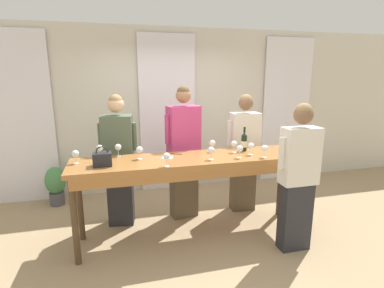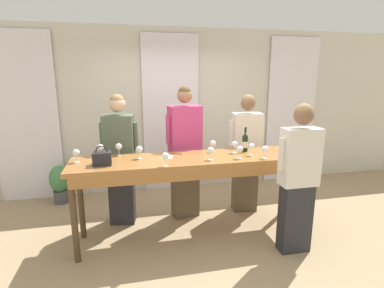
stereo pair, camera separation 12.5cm
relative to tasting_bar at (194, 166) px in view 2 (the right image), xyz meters
The scene contains 26 objects.
ground_plane 0.93m from the tasting_bar, 90.00° to the left, with size 18.00×18.00×0.00m, color tan.
wall_back 1.88m from the tasting_bar, 90.00° to the left, with size 12.00×0.06×2.80m.
curtain_panel_left 2.93m from the tasting_bar, 142.70° to the left, with size 0.97×0.03×2.69m.
curtain_panel_center 1.81m from the tasting_bar, 90.00° to the left, with size 0.97×0.03×2.69m.
curtain_panel_right 2.93m from the tasting_bar, 37.30° to the left, with size 0.97×0.03×2.69m.
tasting_bar is the anchor object (origin of this frame).
wine_bottle 0.78m from the tasting_bar, 13.01° to the left, with size 0.08×0.08×0.32m.
handbag 1.07m from the tasting_bar, behind, with size 0.20×0.15×0.22m.
wine_glass_front_left 1.37m from the tasting_bar, behind, with size 0.08×0.08×0.15m.
wine_glass_front_mid 0.88m from the tasting_bar, 13.70° to the right, with size 0.08×0.08×0.15m.
wine_glass_front_right 0.44m from the tasting_bar, 35.62° to the left, with size 0.08×0.08×0.15m.
wine_glass_center_left 0.68m from the tasting_bar, behind, with size 0.08×0.08×0.15m.
wine_glass_center_mid 0.31m from the tasting_bar, 35.41° to the right, with size 0.08×0.08×0.15m.
wine_glass_center_right 0.51m from the tasting_bar, 145.42° to the right, with size 0.08×0.08×0.15m.
wine_glass_back_left 0.59m from the tasting_bar, 15.03° to the right, with size 0.08×0.08×0.15m.
wine_glass_back_mid 0.61m from the tasting_bar, 11.52° to the left, with size 0.08×0.08×0.15m.
wine_glass_back_right 1.16m from the tasting_bar, 164.30° to the left, with size 0.08×0.08×0.15m.
wine_glass_near_host 0.96m from the tasting_bar, 160.71° to the left, with size 0.08×0.08×0.15m.
wine_glass_by_bottle 0.76m from the tasting_bar, ahead, with size 0.08×0.08×0.15m.
napkin 0.34m from the tasting_bar, 163.41° to the left, with size 0.16×0.16×0.00m.
pen 0.30m from the tasting_bar, 128.73° to the left, with size 0.13×0.06×0.01m.
guest_olive_jacket 1.06m from the tasting_bar, 145.36° to the left, with size 0.50×0.33×1.78m.
guest_pink_top 0.60m from the tasting_bar, 88.75° to the left, with size 0.55×0.32×1.87m.
guest_cream_sweater 1.11m from the tasting_bar, 33.01° to the left, with size 0.53×0.28×1.75m.
host_pouring 1.21m from the tasting_bar, 26.90° to the right, with size 0.53×0.21×1.72m.
potted_plant 2.44m from the tasting_bar, 141.44° to the left, with size 0.31×0.31×0.62m.
Camera 2 is at (-0.78, -3.40, 2.02)m, focal length 28.00 mm.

